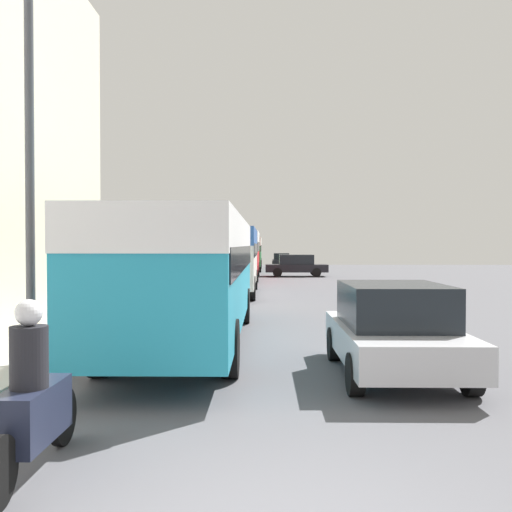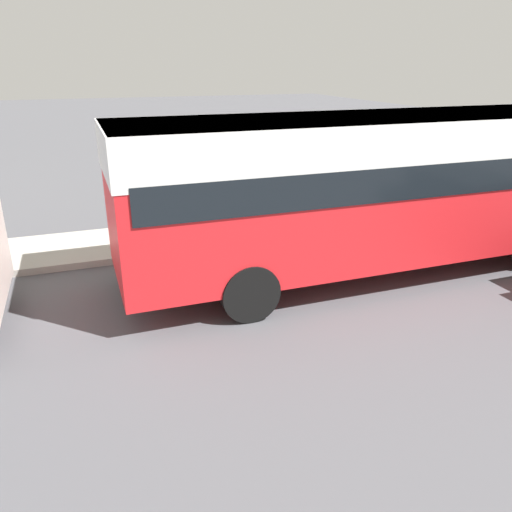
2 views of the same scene
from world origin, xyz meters
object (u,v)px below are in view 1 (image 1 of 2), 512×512
Objects in this scene: bus_following at (228,252)px; bus_third_in_line at (239,248)px; pedestrian_walking_away at (204,262)px; bus_rear at (247,249)px; car_distant at (296,265)px; bus_lead at (191,262)px; car_far_curb at (281,260)px; pedestrian_near_curb at (211,257)px; motorcycle_behind_lead at (32,405)px; car_crossing at (394,329)px.

bus_following is 0.88× the size of bus_third_in_line.
bus_following is at bearing -79.00° from pedestrian_walking_away.
bus_rear reaches higher than car_distant.
bus_rear is (0.11, 36.86, 0.02)m from bus_lead.
car_distant is (3.93, 27.61, -1.06)m from bus_lead.
car_far_curb is (3.34, 44.60, -1.12)m from bus_lead.
bus_rear is 5.20m from pedestrian_near_curb.
bus_following is 20.28m from motorcycle_behind_lead.
pedestrian_walking_away reaches higher than car_distant.
bus_third_in_line reaches higher than bus_following.
bus_following is 16.44m from car_crossing.
motorcycle_behind_lead is at bearing -86.73° from pedestrian_walking_away.
bus_lead is 5.99× the size of pedestrian_walking_away.
bus_third_in_line is at bearing -51.60° from car_distant.
bus_following is (0.03, 12.78, 0.07)m from bus_lead.
bus_lead is 2.47× the size of car_far_curb.
motorcycle_behind_lead reaches higher than car_distant.
pedestrian_walking_away is at bearing -72.86° from car_distant.
car_crossing reaches higher than car_far_curb.
bus_following is 24.08m from bus_rear.
bus_following is at bearing -95.94° from car_far_curb.
bus_following is 0.87× the size of bus_rear.
car_distant is 2.36× the size of pedestrian_near_curb.
bus_third_in_line is 31.95m from motorcycle_behind_lead.
bus_lead is 1.03× the size of bus_third_in_line.
pedestrian_near_curb is at bearing 93.60° from pedestrian_walking_away.
motorcycle_behind_lead is 48.14m from pedestrian_near_curb.
pedestrian_walking_away reaches higher than car_far_curb.
bus_lead reaches higher than pedestrian_near_curb.
car_distant is 14.93m from pedestrian_near_curb.
bus_following is 5.13× the size of pedestrian_walking_away.
pedestrian_near_curb is at bearing -80.51° from car_crossing.
car_crossing is at bearing -84.58° from bus_rear.
pedestrian_walking_away is at bearing -86.40° from pedestrian_near_curb.
bus_third_in_line is at bearing -99.52° from car_far_curb.
pedestrian_near_curb reaches higher than pedestrian_walking_away.
pedestrian_walking_away is at bearing -107.03° from car_far_curb.
car_far_curb is 1.01× the size of car_distant.
bus_lead reaches higher than car_distant.
car_distant is at bearing 82.67° from motorcycle_behind_lead.
bus_third_in_line is 2.86m from pedestrian_walking_away.
car_distant is (3.96, 3.14, -1.23)m from bus_third_in_line.
bus_third_in_line is 5.71× the size of pedestrian_near_curb.
bus_following is at bearing 89.87° from bus_lead.
car_crossing is 0.95× the size of car_distant.
car_far_curb is (3.38, 20.13, -1.29)m from bus_third_in_line.
bus_third_in_line is at bearing 90.32° from bus_following.
pedestrian_walking_away is (-6.40, -1.97, 0.29)m from car_distant.
bus_rear is at bearing 89.81° from bus_following.
bus_third_in_line is 2.42× the size of car_distant.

